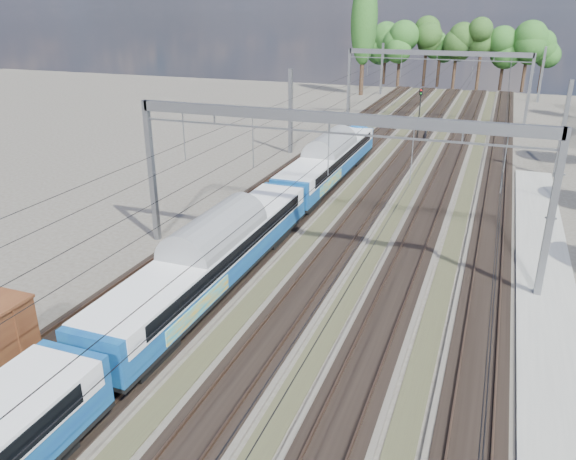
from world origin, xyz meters
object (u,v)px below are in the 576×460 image
(worker, at_px, (425,133))
(signal_far, at_px, (563,159))
(signal_near, at_px, (420,108))
(emu_train, at_px, (212,250))

(worker, xyz_separation_m, signal_far, (12.45, -18.06, 2.61))
(worker, bearing_deg, signal_far, -161.70)
(signal_near, height_order, signal_far, signal_near)
(emu_train, xyz_separation_m, signal_far, (17.88, 22.41, 1.04))
(signal_far, bearing_deg, emu_train, -110.29)
(worker, distance_m, signal_near, 2.88)
(emu_train, xyz_separation_m, signal_near, (4.51, 40.91, 1.13))
(signal_near, xyz_separation_m, signal_far, (13.37, -18.50, -0.09))
(emu_train, relative_size, worker, 32.11)
(worker, xyz_separation_m, signal_near, (-0.92, 0.44, 2.69))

